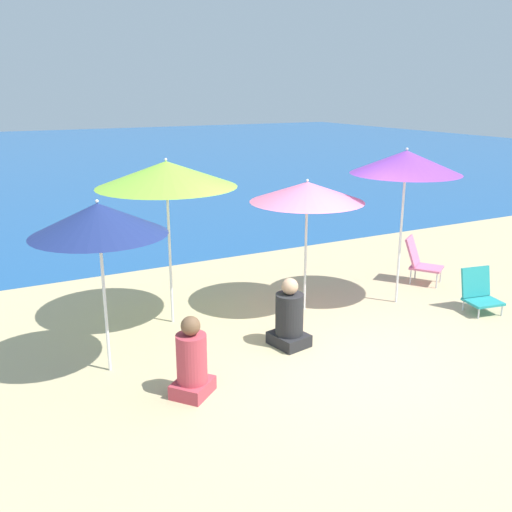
{
  "coord_description": "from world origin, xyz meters",
  "views": [
    {
      "loc": [
        -4.02,
        -5.12,
        3.22
      ],
      "look_at": [
        -0.46,
        1.56,
        1.0
      ],
      "focal_mm": 40.0,
      "sensor_mm": 36.0,
      "label": 1
    }
  ],
  "objects": [
    {
      "name": "beach_chair_teal",
      "position": [
        2.72,
        0.41,
        0.3
      ],
      "size": [
        0.56,
        0.56,
        0.65
      ],
      "rotation": [
        0.0,
        0.0,
        -0.18
      ],
      "color": "silver",
      "rests_on": "ground"
    },
    {
      "name": "person_seated_near",
      "position": [
        -2.01,
        0.13,
        0.38
      ],
      "size": [
        0.57,
        0.56,
        0.92
      ],
      "rotation": [
        0.0,
        0.0,
        -0.89
      ],
      "color": "#BF3F4C",
      "rests_on": "ground"
    },
    {
      "name": "beach_umbrella_pink",
      "position": [
        0.44,
        1.7,
        1.8
      ],
      "size": [
        1.67,
        1.67,
        1.99
      ],
      "color": "white",
      "rests_on": "ground"
    },
    {
      "name": "sea_water",
      "position": [
        0.0,
        24.75,
        0.0
      ],
      "size": [
        60.0,
        40.0,
        0.01
      ],
      "color": "#1E5699",
      "rests_on": "ground"
    },
    {
      "name": "beach_umbrella_purple",
      "position": [
        1.87,
        1.27,
        2.19
      ],
      "size": [
        1.63,
        1.63,
        2.4
      ],
      "color": "white",
      "rests_on": "ground"
    },
    {
      "name": "ground_plane",
      "position": [
        0.0,
        0.0,
        0.0
      ],
      "size": [
        60.0,
        60.0,
        0.0
      ],
      "primitive_type": "plane",
      "color": "#C6B284"
    },
    {
      "name": "beach_umbrella_navy",
      "position": [
        -2.67,
        1.12,
        1.84
      ],
      "size": [
        1.53,
        1.53,
        2.06
      ],
      "color": "white",
      "rests_on": "ground"
    },
    {
      "name": "person_seated_far",
      "position": [
        -0.43,
        0.72,
        0.37
      ],
      "size": [
        0.48,
        0.54,
        0.92
      ],
      "rotation": [
        0.0,
        0.0,
        0.18
      ],
      "color": "#262628",
      "rests_on": "ground"
    },
    {
      "name": "beach_umbrella_lime",
      "position": [
        -1.5,
        2.17,
        2.13
      ],
      "size": [
        1.9,
        1.9,
        2.34
      ],
      "color": "white",
      "rests_on": "ground"
    },
    {
      "name": "beach_chair_pink",
      "position": [
        2.87,
        1.83,
        0.4
      ],
      "size": [
        0.68,
        0.74,
        0.79
      ],
      "rotation": [
        0.0,
        0.0,
        0.59
      ],
      "color": "silver",
      "rests_on": "ground"
    }
  ]
}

